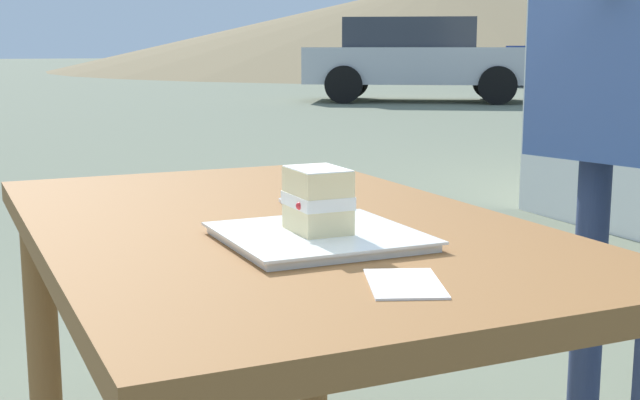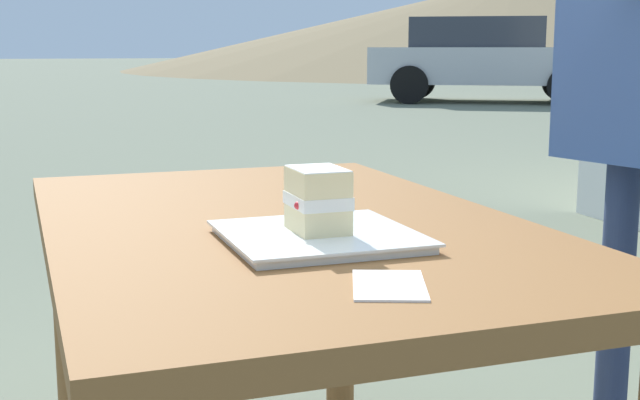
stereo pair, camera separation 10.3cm
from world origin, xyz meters
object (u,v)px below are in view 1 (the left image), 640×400
Objects in this scene: paper_napkin at (406,283)px; diner_person at (636,39)px; patio_table at (274,281)px; parked_car_far at (597,54)px; parked_car_near at (417,57)px; cake_slice at (318,200)px; dessert_fork at (293,206)px; dessert_plate at (320,237)px.

diner_person is at bearing 119.51° from paper_napkin.
parked_car_far reaches higher than patio_table.
parked_car_near reaches higher than paper_napkin.
cake_slice is 0.28m from dessert_fork.
diner_person is (-0.17, 0.76, 0.24)m from cake_slice.
dessert_plate is 0.07× the size of parked_car_far.
cake_slice is 0.82m from diner_person.
paper_napkin is 0.10× the size of diner_person.
dessert_fork is 1.09× the size of paper_napkin.
patio_table is at bearing -179.68° from paper_napkin.
dessert_plate is at bearing -77.03° from diner_person.
cake_slice is 21.65m from parked_car_far.
dessert_plate is 1.78× the size of paper_napkin.
parked_car_far reaches higher than paper_napkin.
dessert_plate is 1.63× the size of dessert_fork.
parked_car_far is (-15.58, 14.68, 0.11)m from dessert_fork.
diner_person is (-0.43, 0.76, 0.30)m from paper_napkin.
dessert_plate is at bearing -42.93° from parked_car_far.
parked_car_near is at bearing 148.39° from patio_table.
dessert_plate is at bearing -14.00° from dessert_fork.
patio_table is 0.87m from diner_person.
paper_napkin is 15.08m from parked_car_near.
dessert_fork is (-0.27, 0.07, -0.00)m from dessert_plate.
parked_car_far is at bearing 138.27° from diner_person.
diner_person reaches higher than paper_napkin.
parked_car_near reaches higher than dessert_fork.
parked_car_near is 7.71m from parked_car_far.
dessert_fork is 0.04× the size of parked_car_far.
patio_table is at bearing -179.31° from dessert_plate.
patio_table is 12.37× the size of cake_slice.
cake_slice reaches higher than dessert_plate.
paper_napkin is (0.26, 0.00, -0.06)m from cake_slice.
paper_napkin is (0.52, -0.07, -0.00)m from dessert_fork.
dessert_fork is at bearing -31.55° from parked_car_near.
cake_slice is 0.65× the size of paper_napkin.
patio_table is 4.51× the size of dessert_plate.
parked_car_near is at bearing 148.77° from dessert_plate.
parked_car_far is (-15.68, 13.98, -0.19)m from diner_person.
parked_car_far is (-15.85, 14.75, 0.05)m from cake_slice.
paper_napkin is at bearing -60.49° from diner_person.
patio_table is at bearing -40.59° from dessert_fork.
parked_car_far is (-16.11, 14.75, 0.11)m from paper_napkin.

